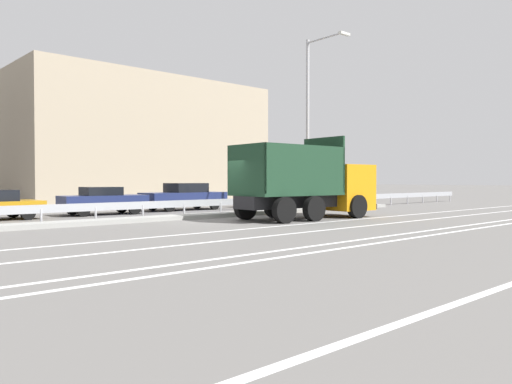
{
  "coord_description": "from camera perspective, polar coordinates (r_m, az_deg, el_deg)",
  "views": [
    {
      "loc": [
        -12.88,
        -16.32,
        1.69
      ],
      "look_at": [
        2.1,
        0.21,
        1.17
      ],
      "focal_mm": 35.0,
      "sensor_mm": 36.0,
      "label": 1
    }
  ],
  "objects": [
    {
      "name": "background_building_1",
      "position": [
        41.1,
        -12.65,
        5.65
      ],
      "size": [
        19.61,
        8.16,
        9.59
      ],
      "primitive_type": "cube",
      "color": "tan",
      "rests_on": "ground_plane"
    },
    {
      "name": "parked_car_3",
      "position": [
        25.59,
        -17.07,
        -0.91
      ],
      "size": [
        4.19,
        2.04,
        1.37
      ],
      "rotation": [
        0.0,
        0.0,
        -1.65
      ],
      "color": "navy",
      "rests_on": "ground_plane"
    },
    {
      "name": "parked_car_5",
      "position": [
        31.88,
        1.35,
        -0.32
      ],
      "size": [
        4.15,
        1.91,
        1.5
      ],
      "rotation": [
        0.0,
        0.0,
        1.59
      ],
      "color": "black",
      "rests_on": "ground_plane"
    },
    {
      "name": "median_road_sign",
      "position": [
        26.18,
        3.58,
        0.39
      ],
      "size": [
        0.76,
        0.16,
        2.36
      ],
      "color": "white",
      "rests_on": "ground_plane"
    },
    {
      "name": "dump_truck",
      "position": [
        22.6,
        7.11,
        0.29
      ],
      "size": [
        6.95,
        3.14,
        3.63
      ],
      "rotation": [
        0.0,
        0.0,
        -1.63
      ],
      "color": "orange",
      "rests_on": "ground_plane"
    },
    {
      "name": "lane_strip_3",
      "position": [
        18.09,
        22.44,
        -4.11
      ],
      "size": [
        51.53,
        0.16,
        0.01
      ],
      "primitive_type": "cube",
      "color": "silver",
      "rests_on": "ground_plane"
    },
    {
      "name": "median_island",
      "position": [
        22.4,
        -6.97,
        -2.76
      ],
      "size": [
        28.34,
        1.1,
        0.18
      ],
      "primitive_type": "cube",
      "color": "gray",
      "rests_on": "ground_plane"
    },
    {
      "name": "parked_car_4",
      "position": [
        28.57,
        -8.19,
        -0.51
      ],
      "size": [
        4.88,
        1.93,
        1.53
      ],
      "rotation": [
        0.0,
        0.0,
        1.57
      ],
      "color": "navy",
      "rests_on": "ground_plane"
    },
    {
      "name": "lane_strip_2",
      "position": [
        18.43,
        20.27,
        -3.99
      ],
      "size": [
        51.53,
        0.16,
        0.01
      ],
      "primitive_type": "cube",
      "color": "silver",
      "rests_on": "ground_plane"
    },
    {
      "name": "parked_car_6",
      "position": [
        36.49,
        8.15,
        -0.12
      ],
      "size": [
        4.72,
        2.17,
        1.5
      ],
      "rotation": [
        0.0,
        0.0,
        1.54
      ],
      "color": "navy",
      "rests_on": "ground_plane"
    },
    {
      "name": "ground_plane",
      "position": [
        20.86,
        -3.9,
        -3.3
      ],
      "size": [
        320.0,
        320.0,
        0.0
      ],
      "primitive_type": "plane",
      "color": "#605E5B"
    },
    {
      "name": "median_guardrail",
      "position": [
        23.08,
        -8.22,
        -1.45
      ],
      "size": [
        51.53,
        0.09,
        0.78
      ],
      "color": "#9EA0A5",
      "rests_on": "ground_plane"
    },
    {
      "name": "lane_strip_0",
      "position": [
        20.9,
        9.21,
        -3.3
      ],
      "size": [
        51.53,
        0.16,
        0.01
      ],
      "primitive_type": "cube",
      "color": "silver",
      "rests_on": "ground_plane"
    },
    {
      "name": "street_lamp_1",
      "position": [
        27.18,
        6.25,
        8.69
      ],
      "size": [
        0.71,
        2.72,
        9.24
      ],
      "color": "#ADADB2",
      "rests_on": "ground_plane"
    },
    {
      "name": "lane_strip_1",
      "position": [
        19.67,
        13.97,
        -3.61
      ],
      "size": [
        51.53,
        0.16,
        0.01
      ],
      "primitive_type": "cube",
      "color": "silver",
      "rests_on": "ground_plane"
    }
  ]
}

